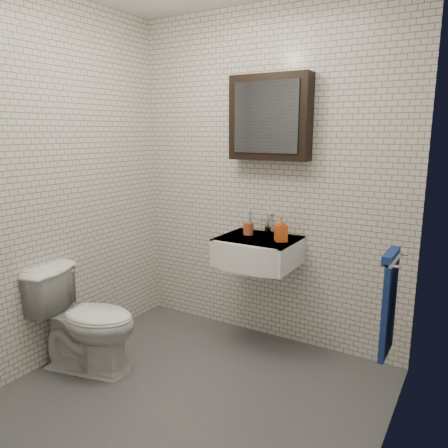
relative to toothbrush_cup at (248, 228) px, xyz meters
name	(u,v)px	position (x,y,z in m)	size (l,w,h in m)	color
ground	(193,394)	(0.06, -0.82, -0.90)	(2.20, 2.00, 0.01)	#47494E
room_shell	(189,157)	(0.06, -0.82, 0.57)	(2.22, 2.02, 2.51)	silver
washbasin	(256,251)	(0.11, -0.09, -0.14)	(0.55, 0.50, 0.20)	white
faucet	(268,225)	(0.11, 0.11, 0.02)	(0.06, 0.20, 0.15)	silver
mirror_cabinet	(270,118)	(0.11, 0.10, 0.80)	(0.60, 0.15, 0.60)	black
towel_rail	(389,300)	(1.10, -0.47, -0.18)	(0.09, 0.30, 0.58)	silver
toothbrush_cup	(248,228)	(0.00, 0.00, 0.00)	(0.10, 0.10, 0.20)	#9E4827
soap_bottle	(281,229)	(0.29, -0.06, 0.04)	(0.08, 0.08, 0.18)	orange
toilet	(86,320)	(-0.74, -0.93, -0.54)	(0.40, 0.70, 0.72)	white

